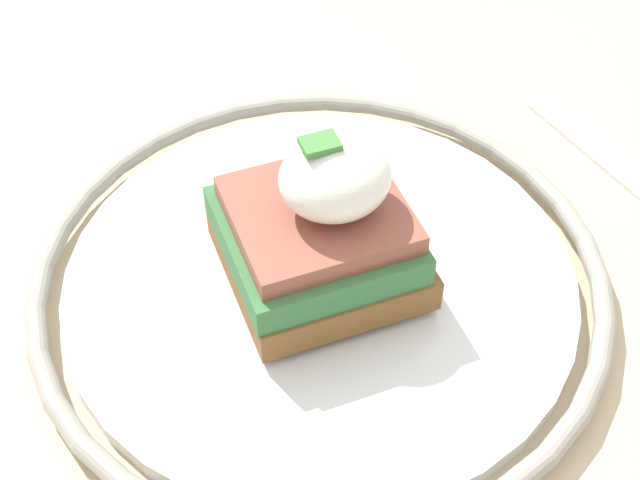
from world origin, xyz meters
TOP-DOWN VIEW (x-y plane):
  - dining_table at (0.00, 0.00)m, footprint 0.87×0.82m
  - plate at (-0.03, -0.02)m, footprint 0.28×0.28m
  - sandwich at (-0.03, -0.02)m, footprint 0.09×0.09m

SIDE VIEW (x-z plane):
  - dining_table at x=0.00m, z-range 0.24..0.96m
  - plate at x=-0.03m, z-range 0.72..0.74m
  - sandwich at x=-0.03m, z-range 0.73..0.80m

